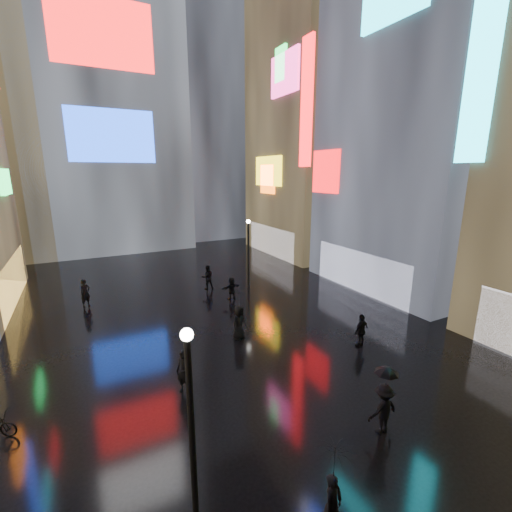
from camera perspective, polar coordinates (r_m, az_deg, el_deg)
ground at (r=23.42m, az=-9.09°, el=-7.77°), size 140.00×140.00×0.00m
building_right_mid at (r=29.47m, az=26.49°, el=25.10°), size 10.28×13.70×30.00m
building_right_far at (r=38.57m, az=9.56°, el=21.70°), size 10.28×12.00×28.00m
tower_main at (r=46.62m, az=-24.92°, el=28.13°), size 16.00×14.20×42.00m
tower_flank_right at (r=50.05m, az=-9.50°, el=23.33°), size 12.00×12.00×34.00m
lamp_near at (r=9.00m, az=-10.78°, el=-24.82°), size 0.30×0.30×5.20m
lamp_far at (r=25.40m, az=-1.27°, el=1.06°), size 0.30×0.30×5.20m
pedestrian_0 at (r=10.28m, az=12.64°, el=-35.36°), size 0.68×0.56×1.60m
pedestrian_2 at (r=13.15m, az=20.41°, el=-22.76°), size 1.16×0.70×1.76m
pedestrian_3 at (r=18.22m, az=17.14°, el=-11.78°), size 1.07×0.62×1.71m
pedestrian_4 at (r=18.22m, az=-2.86°, el=-10.96°), size 1.05×0.88×1.82m
pedestrian_5 at (r=23.64m, az=-4.08°, el=-5.42°), size 1.50×0.72×1.55m
pedestrian_6 at (r=24.87m, az=-26.57°, el=-5.56°), size 0.80×0.73×1.84m
pedestrian_7 at (r=25.86m, az=-8.08°, el=-3.52°), size 0.98×0.82×1.81m
umbrella_0 at (r=9.39m, az=13.09°, el=-30.40°), size 1.20×1.21×0.87m
umbrella_1 at (r=12.48m, az=20.90°, el=-18.24°), size 1.05×1.05×0.67m
umbrella_2 at (r=17.69m, az=-2.91°, el=-6.96°), size 1.24×1.23×0.90m
pedestrian_8 at (r=14.46m, az=-11.93°, el=-18.35°), size 0.76×0.79×1.81m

